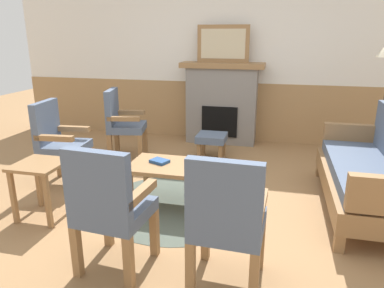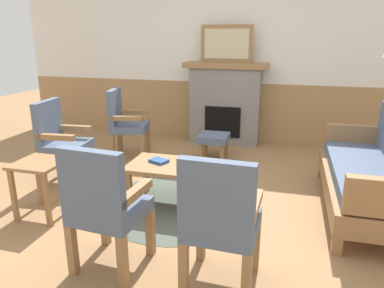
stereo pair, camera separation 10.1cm
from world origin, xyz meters
name	(u,v)px [view 1 (the left image)]	position (x,y,z in m)	size (l,w,h in m)	color
ground_plane	(184,204)	(0.00, 0.00, 0.00)	(14.00, 14.00, 0.00)	#997047
wall_back	(225,59)	(0.00, 2.60, 1.31)	(7.20, 0.14, 2.70)	white
fireplace	(222,103)	(0.00, 2.35, 0.65)	(1.30, 0.44, 1.28)	gray
framed_picture	(223,44)	(0.00, 2.35, 1.56)	(0.80, 0.04, 0.56)	olive
couch	(369,172)	(1.79, 0.32, 0.40)	(0.70, 1.80, 0.98)	olive
coffee_table	(177,170)	(-0.06, -0.03, 0.39)	(0.96, 0.56, 0.44)	olive
round_rug	(177,204)	(-0.06, -0.03, 0.00)	(1.59, 1.59, 0.01)	#4C564C
book_on_table	(160,161)	(-0.25, -0.01, 0.46)	(0.18, 0.13, 0.03)	navy
footstool	(212,139)	(0.01, 1.47, 0.28)	(0.40, 0.40, 0.36)	olive
armchair_near_fireplace	(122,121)	(-1.22, 1.22, 0.54)	(0.57, 0.57, 0.98)	olive
armchair_by_window_left	(58,140)	(-1.54, 0.18, 0.54)	(0.52, 0.52, 0.98)	olive
armchair_front_left	(109,205)	(-0.23, -1.18, 0.54)	(0.52, 0.52, 0.98)	olive
armchair_front_center	(227,217)	(0.61, -1.17, 0.54)	(0.50, 0.50, 0.98)	olive
side_table	(41,175)	(-1.24, -0.58, 0.43)	(0.44, 0.44, 0.55)	olive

